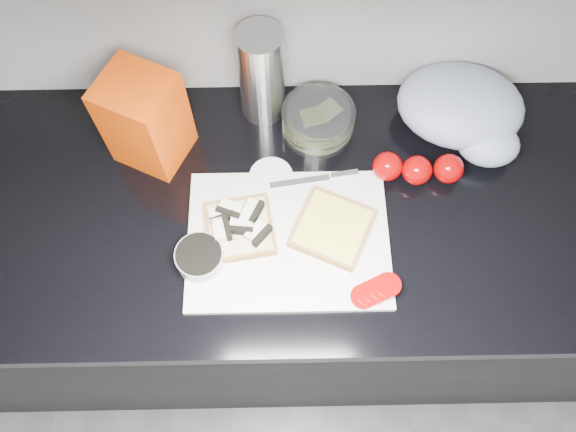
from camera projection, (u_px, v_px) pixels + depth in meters
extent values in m
cube|color=black|center=(325.00, 277.00, 1.59)|extent=(3.50, 0.60, 0.86)
cube|color=black|center=(337.00, 206.00, 1.18)|extent=(3.50, 0.64, 0.04)
cube|color=silver|center=(288.00, 239.00, 1.12)|extent=(0.40, 0.30, 0.01)
cube|color=#C9B48D|center=(240.00, 229.00, 1.11)|extent=(0.15, 0.15, 0.02)
cube|color=silver|center=(221.00, 213.00, 1.11)|extent=(0.05, 0.04, 0.02)
cube|color=black|center=(221.00, 213.00, 1.11)|extent=(0.05, 0.03, 0.02)
cube|color=silver|center=(231.00, 208.00, 1.11)|extent=(0.05, 0.04, 0.02)
cube|color=black|center=(231.00, 208.00, 1.11)|extent=(0.05, 0.03, 0.02)
cube|color=silver|center=(250.00, 211.00, 1.11)|extent=(0.04, 0.05, 0.02)
cube|color=black|center=(250.00, 211.00, 1.11)|extent=(0.03, 0.05, 0.02)
cube|color=silver|center=(220.00, 230.00, 1.09)|extent=(0.04, 0.05, 0.02)
cube|color=black|center=(220.00, 230.00, 1.09)|extent=(0.02, 0.05, 0.02)
cube|color=silver|center=(242.00, 225.00, 1.10)|extent=(0.05, 0.03, 0.02)
cube|color=black|center=(242.00, 225.00, 1.10)|extent=(0.05, 0.02, 0.02)
cube|color=silver|center=(257.00, 232.00, 1.09)|extent=(0.05, 0.05, 0.02)
cube|color=black|center=(257.00, 232.00, 1.09)|extent=(0.04, 0.04, 0.02)
cube|color=#C9B48D|center=(332.00, 228.00, 1.11)|extent=(0.18, 0.18, 0.02)
cube|color=yellow|center=(333.00, 226.00, 1.10)|extent=(0.16, 0.16, 0.00)
cylinder|color=#940303|center=(363.00, 297.00, 1.06)|extent=(0.06, 0.06, 0.01)
cylinder|color=#940303|center=(369.00, 294.00, 1.06)|extent=(0.06, 0.06, 0.01)
cylinder|color=#940303|center=(376.00, 291.00, 1.06)|extent=(0.05, 0.05, 0.01)
cylinder|color=#940303|center=(382.00, 288.00, 1.05)|extent=(0.06, 0.06, 0.01)
cylinder|color=#940303|center=(388.00, 285.00, 1.05)|extent=(0.06, 0.06, 0.01)
cube|color=silver|center=(300.00, 181.00, 1.17)|extent=(0.13, 0.03, 0.00)
cube|color=silver|center=(344.00, 174.00, 1.17)|extent=(0.06, 0.02, 0.01)
cylinder|color=#A7ADAD|center=(200.00, 258.00, 1.08)|extent=(0.09, 0.09, 0.05)
cylinder|color=black|center=(199.00, 255.00, 1.06)|extent=(0.09, 0.09, 0.01)
cylinder|color=white|center=(271.00, 176.00, 1.18)|extent=(0.11, 0.11, 0.01)
cylinder|color=silver|center=(318.00, 120.00, 1.21)|extent=(0.16, 0.16, 0.07)
cube|color=yellow|center=(312.00, 123.00, 1.21)|extent=(0.06, 0.05, 0.03)
cube|color=#F1E690|center=(327.00, 118.00, 1.23)|extent=(0.07, 0.07, 0.01)
cube|color=#E14C03|center=(145.00, 120.00, 1.12)|extent=(0.18, 0.17, 0.21)
cylinder|color=#B8B9BE|center=(261.00, 75.00, 1.16)|extent=(0.10, 0.10, 0.23)
ellipsoid|color=#95A1B8|center=(460.00, 105.00, 1.19)|extent=(0.30, 0.26, 0.12)
ellipsoid|color=#95A1B8|center=(488.00, 144.00, 1.17)|extent=(0.15, 0.13, 0.08)
sphere|color=#940303|center=(417.00, 170.00, 1.16)|extent=(0.06, 0.06, 0.06)
sphere|color=#940303|center=(449.00, 169.00, 1.16)|extent=(0.06, 0.06, 0.06)
sphere|color=#940303|center=(387.00, 166.00, 1.16)|extent=(0.06, 0.06, 0.06)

